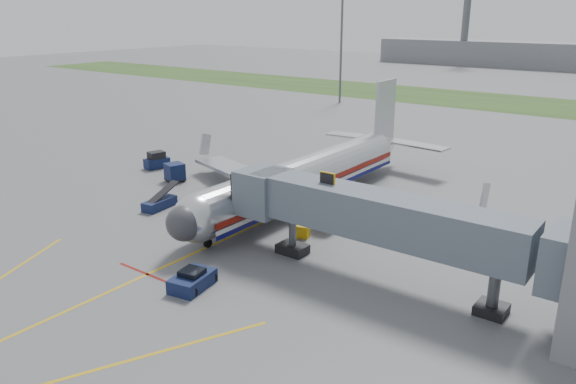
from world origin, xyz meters
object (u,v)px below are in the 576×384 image
Objects in this scene: airliner at (306,176)px; belt_loader at (160,203)px; pushback_tug at (192,280)px; baggage_tug at (157,161)px; ramp_worker at (256,187)px.

airliner is 13.89m from belt_loader.
pushback_tug is 31.31m from baggage_tug.
belt_loader is 9.68m from ramp_worker.
belt_loader reaches higher than baggage_tug.
baggage_tug is 1.79× the size of ramp_worker.
airliner is at bearing 43.18° from belt_loader.
airliner is 10.33× the size of pushback_tug.
airliner is at bearing -17.90° from ramp_worker.
baggage_tug reaches higher than ramp_worker.
pushback_tug is at bearing -77.97° from airliner.
pushback_tug is at bearing -90.12° from ramp_worker.
airliner is 19.28m from pushback_tug.
airliner reaches higher than baggage_tug.
baggage_tug is (-25.16, 18.62, 0.31)m from pushback_tug.
pushback_tug is at bearing -36.50° from baggage_tug.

